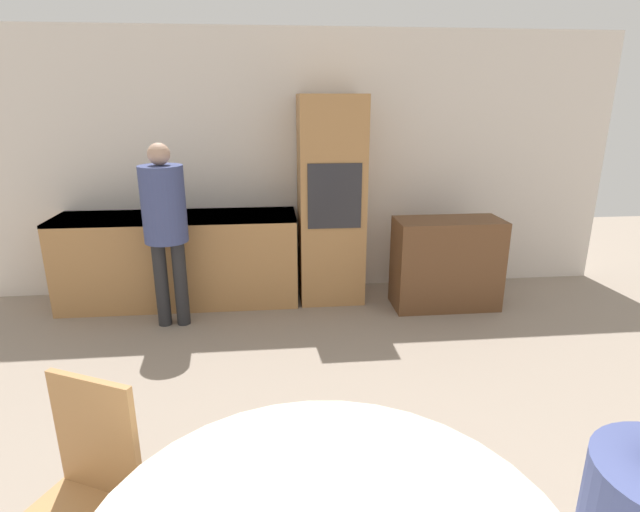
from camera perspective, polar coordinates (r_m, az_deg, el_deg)
The scene contains 6 objects.
wall_back at distance 5.15m, azimuth -1.94°, elevation 10.31°, with size 6.46×0.05×2.60m.
kitchen_counter at distance 5.07m, azimuth -15.74°, elevation -0.24°, with size 2.27×0.60×0.89m.
oven_unit at distance 4.89m, azimuth 1.23°, elevation 6.32°, with size 0.62×0.59×1.99m.
sideboard at distance 4.95m, azimuth 14.24°, elevation -0.84°, with size 1.00×0.45×0.87m.
chair_far_left at distance 2.26m, azimuth -25.32°, elevation -22.97°, with size 0.53×0.53×0.97m.
person_standing at distance 4.43m, azimuth -17.32°, elevation 4.27°, with size 0.37×0.37×1.61m.
Camera 1 is at (-0.34, 0.14, 1.95)m, focal length 28.00 mm.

